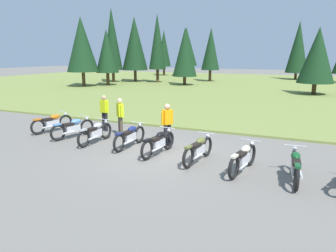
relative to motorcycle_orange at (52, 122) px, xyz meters
name	(u,v)px	position (x,y,z in m)	size (l,w,h in m)	color
ground_plane	(161,154)	(5.97, -0.98, -0.44)	(140.00, 140.00, 0.00)	slate
grass_moorland	(262,87)	(5.97, 24.83, -0.39)	(80.00, 44.00, 0.10)	olive
forest_treeline	(228,46)	(1.47, 27.22, 3.99)	(37.05, 24.06, 9.13)	#47331E
motorcycle_orange	(52,122)	(0.00, 0.00, 0.00)	(0.78, 2.05, 0.88)	black
motorcycle_sky_blue	(73,128)	(1.58, -0.45, 0.00)	(0.84, 2.03, 0.88)	black
motorcycle_silver	(95,132)	(2.96, -0.74, 0.00)	(0.62, 2.10, 0.88)	black
motorcycle_navy	(130,136)	(4.53, -0.70, 0.00)	(0.62, 2.10, 0.88)	black
motorcycle_black	(159,142)	(5.91, -1.06, 0.00)	(0.62, 2.10, 0.88)	black
motorcycle_olive	(198,149)	(7.45, -1.24, 0.00)	(0.62, 2.10, 0.88)	black
motorcycle_cream	(243,158)	(8.98, -1.57, 0.00)	(0.64, 2.09, 0.88)	black
motorcycle_british_green	(295,166)	(10.44, -1.68, 0.00)	(0.62, 2.10, 0.88)	black
rider_near_row_end	(167,123)	(5.79, -0.03, 0.51)	(0.36, 0.50, 1.67)	black
rider_with_back_turned	(104,111)	(2.10, 1.13, 0.51)	(0.54, 0.30, 1.67)	black
rider_in_hivis_vest	(120,115)	(3.30, 0.57, 0.51)	(0.44, 0.40, 1.67)	#4C4233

